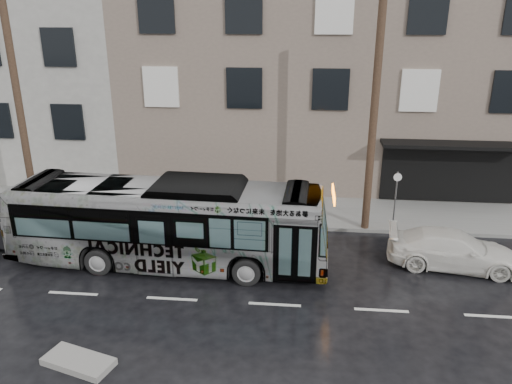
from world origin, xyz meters
TOP-DOWN VIEW (x-y plane):
  - ground at (0.00, 0.00)m, footprint 120.00×120.00m
  - sidewalk at (0.00, 4.90)m, footprint 90.00×3.60m
  - building_taupe at (5.00, 12.70)m, footprint 20.00×12.00m
  - utility_pole_front at (6.50, 3.30)m, footprint 0.30×0.30m
  - utility_pole_rear at (-7.50, 3.30)m, footprint 0.30×0.30m
  - sign_post at (7.60, 3.30)m, footprint 0.06×0.06m
  - bus at (-0.65, -0.18)m, footprint 11.14×3.02m
  - white_sedan at (9.21, 0.55)m, footprint 4.64×2.39m
  - slush_pile at (-1.56, -5.73)m, footprint 1.96×1.29m

SIDE VIEW (x-z plane):
  - ground at x=0.00m, z-range 0.00..0.00m
  - sidewalk at x=0.00m, z-range 0.00..0.15m
  - slush_pile at x=-1.56m, z-range 0.00..0.18m
  - white_sedan at x=9.21m, z-range 0.00..1.29m
  - sign_post at x=7.60m, z-range 0.15..2.55m
  - bus at x=-0.65m, z-range 0.00..3.08m
  - utility_pole_front at x=6.50m, z-range 0.15..9.15m
  - utility_pole_rear at x=-7.50m, z-range 0.15..9.15m
  - building_taupe at x=5.00m, z-range 0.00..11.00m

